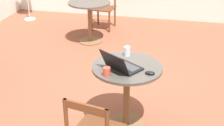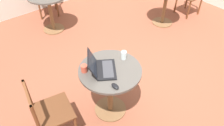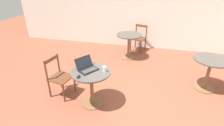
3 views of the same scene
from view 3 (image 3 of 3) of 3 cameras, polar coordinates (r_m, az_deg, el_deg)
name	(u,v)px [view 3 (image 3 of 3)]	position (r m, az deg, el deg)	size (l,w,h in m)	color
ground_plane	(130,104)	(3.65, 5.84, -13.24)	(16.00, 16.00, 0.00)	brown
wall_back	(146,8)	(6.09, 11.06, 17.16)	(9.40, 0.06, 2.70)	silver
cafe_table_near	(91,80)	(3.34, -6.78, -5.39)	(0.74, 0.74, 0.75)	brown
cafe_table_mid	(210,67)	(4.32, 29.38, -1.04)	(0.74, 0.74, 0.75)	brown
cafe_table_far	(129,40)	(5.32, 5.53, 7.39)	(0.74, 0.74, 0.75)	brown
chair_near_left	(59,77)	(3.83, -16.82, -4.39)	(0.50, 0.50, 0.85)	brown
chair_far_back	(139,38)	(6.00, 8.79, 8.07)	(0.54, 0.54, 0.85)	brown
laptop	(87,67)	(3.29, -8.12, -1.45)	(0.45, 0.46, 0.22)	black
mouse	(79,77)	(3.09, -10.87, -4.38)	(0.06, 0.10, 0.03)	black
mug	(81,64)	(3.44, -9.94, -0.27)	(0.11, 0.07, 0.09)	#C64C38
drinking_glass	(104,69)	(3.19, -2.48, -2.00)	(0.07, 0.07, 0.11)	silver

